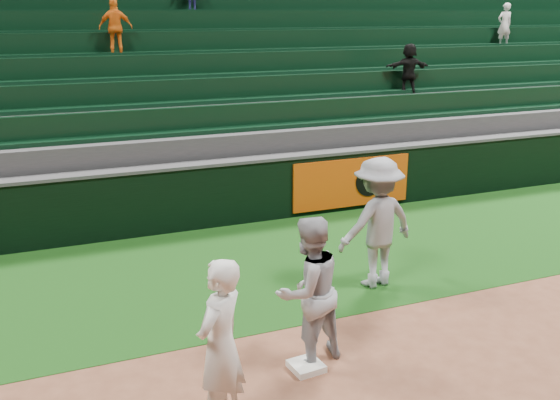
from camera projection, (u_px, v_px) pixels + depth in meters
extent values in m
plane|color=brown|center=(327.00, 361.00, 7.34)|extent=(70.00, 70.00, 0.00)
cube|color=#10370D|center=(245.00, 268.00, 10.00)|extent=(36.00, 4.20, 0.01)
cube|color=white|center=(306.00, 366.00, 7.17)|extent=(0.39, 0.39, 0.08)
imported|color=white|center=(220.00, 345.00, 5.97)|extent=(0.76, 0.75, 1.77)
imported|color=#A2A3AC|center=(308.00, 291.00, 7.12)|extent=(1.01, 0.87, 1.78)
imported|color=gray|center=(377.00, 223.00, 9.12)|extent=(1.35, 0.89, 1.95)
cube|color=black|center=(206.00, 196.00, 11.78)|extent=(36.00, 0.35, 1.20)
cube|color=#D84C0A|center=(352.00, 183.00, 12.68)|extent=(2.60, 0.05, 1.00)
cylinder|color=black|center=(370.00, 181.00, 12.80)|extent=(0.64, 0.02, 0.64)
cylinder|color=white|center=(364.00, 176.00, 12.69)|extent=(0.14, 0.02, 0.14)
cube|color=#424244|center=(205.00, 164.00, 11.60)|extent=(36.00, 0.40, 0.06)
cube|color=#343436|center=(196.00, 175.00, 12.36)|extent=(36.00, 0.85, 1.65)
cube|color=black|center=(191.00, 119.00, 12.27)|extent=(36.00, 0.14, 0.50)
cube|color=black|center=(193.00, 131.00, 12.18)|extent=(36.00, 0.45, 0.08)
cube|color=#343436|center=(186.00, 155.00, 13.04)|extent=(36.00, 0.85, 2.10)
cube|color=black|center=(180.00, 91.00, 12.89)|extent=(36.00, 0.14, 0.50)
cube|color=black|center=(182.00, 103.00, 12.80)|extent=(36.00, 0.45, 0.08)
cube|color=#343436|center=(176.00, 137.00, 13.73)|extent=(36.00, 0.85, 2.55)
cube|color=black|center=(170.00, 66.00, 13.51)|extent=(36.00, 0.14, 0.50)
cube|color=black|center=(172.00, 77.00, 13.42)|extent=(36.00, 0.45, 0.08)
cube|color=#343436|center=(167.00, 121.00, 14.42)|extent=(36.00, 0.85, 3.00)
cube|color=black|center=(161.00, 43.00, 14.14)|extent=(36.00, 0.14, 0.50)
cube|color=black|center=(163.00, 53.00, 14.05)|extent=(36.00, 0.45, 0.08)
cube|color=#343436|center=(159.00, 106.00, 15.11)|extent=(36.00, 0.85, 3.45)
cube|color=black|center=(152.00, 22.00, 14.76)|extent=(36.00, 0.14, 0.50)
cube|color=black|center=(154.00, 31.00, 14.67)|extent=(36.00, 0.45, 0.08)
cube|color=#343436|center=(152.00, 93.00, 15.80)|extent=(36.00, 0.85, 3.90)
cube|color=black|center=(145.00, 2.00, 15.38)|extent=(36.00, 0.14, 0.50)
cube|color=black|center=(147.00, 11.00, 15.29)|extent=(36.00, 0.45, 0.08)
cube|color=#343436|center=(145.00, 81.00, 16.49)|extent=(36.00, 0.85, 4.35)
imported|color=orange|center=(116.00, 28.00, 13.41)|extent=(0.74, 0.40, 1.20)
imported|color=black|center=(409.00, 68.00, 14.44)|extent=(1.09, 0.48, 1.14)
imported|color=silver|center=(504.00, 25.00, 17.16)|extent=(0.45, 0.32, 1.15)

